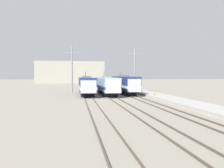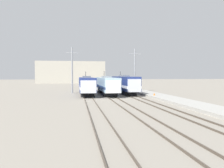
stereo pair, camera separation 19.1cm
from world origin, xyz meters
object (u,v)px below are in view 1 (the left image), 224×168
Objects in this scene: locomotive_far_left at (86,85)px; locomotive_center at (107,85)px; catenary_tower_left at (72,69)px; catenary_tower_right at (135,70)px; locomotive_far_right at (124,84)px; traffic_cone at (154,94)px.

locomotive_center is (4.28, -0.19, -0.00)m from locomotive_far_left.
catenary_tower_right is (14.61, 0.00, 0.00)m from catenary_tower_left.
locomotive_center is at bearing -30.20° from catenary_tower_left.
locomotive_far_right is 12.25m from catenary_tower_left.
traffic_cone is at bearing -34.40° from locomotive_far_left.
locomotive_far_left is 0.93× the size of locomotive_far_right.
locomotive_far_left is 6.11m from catenary_tower_left.
catenary_tower_left is 14.61m from catenary_tower_right.
locomotive_center is 38.10× the size of traffic_cone.
locomotive_far_right is 4.97m from catenary_tower_right.
locomotive_far_left is 1.68× the size of catenary_tower_right.
catenary_tower_left is 1.00× the size of catenary_tower_right.
locomotive_center is 4.76m from locomotive_far_right.
locomotive_far_left is at bearing -53.28° from catenary_tower_left.
catenary_tower_left and catenary_tower_right have the same top height.
locomotive_far_right is at bearing 25.97° from locomotive_center.
catenary_tower_right is 13.16m from traffic_cone.
catenary_tower_left reaches higher than traffic_cone.
catenary_tower_left is (-3.04, 4.07, 3.40)m from locomotive_far_left.
locomotive_far_right is at bearing -10.62° from catenary_tower_left.
locomotive_far_right is at bearing 12.50° from locomotive_far_left.
locomotive_center is 1.77× the size of catenary_tower_left.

